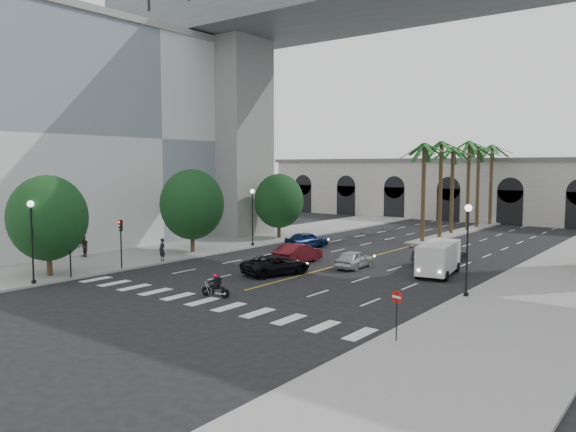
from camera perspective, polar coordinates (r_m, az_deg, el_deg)
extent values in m
plane|color=black|center=(32.81, -6.78, -8.13)|extent=(140.00, 140.00, 0.00)
cube|color=gray|center=(53.67, -7.23, -2.85)|extent=(8.00, 100.00, 0.15)
cube|color=gray|center=(39.36, 26.05, -6.27)|extent=(8.00, 100.00, 0.15)
cube|color=gray|center=(65.31, 17.01, -1.58)|extent=(2.00, 24.00, 0.20)
cube|color=silver|center=(60.40, -17.61, 7.28)|extent=(16.00, 32.00, 20.00)
cube|color=gray|center=(61.69, -17.88, 16.88)|extent=(16.50, 32.50, 0.60)
cube|color=silver|center=(81.14, 21.22, 2.33)|extent=(70.00, 10.00, 8.00)
cube|color=slate|center=(81.07, 21.32, 5.33)|extent=(71.00, 10.50, 0.50)
cube|color=gray|center=(60.71, -5.07, 7.87)|extent=(5.00, 6.00, 20.80)
cylinder|color=#47331E|center=(55.66, 13.58, 2.17)|extent=(0.40, 0.40, 9.50)
cylinder|color=#47331E|center=(59.30, 15.22, 2.45)|extent=(0.40, 0.40, 9.80)
cylinder|color=#47331E|center=(63.14, 16.32, 2.35)|extent=(0.40, 0.40, 9.30)
cylinder|color=#47331E|center=(66.76, 17.83, 2.80)|extent=(0.40, 0.40, 10.10)
cylinder|color=#47331E|center=(70.64, 18.71, 2.69)|extent=(0.40, 0.40, 9.60)
cylinder|color=#47331E|center=(74.34, 19.91, 2.88)|extent=(0.40, 0.40, 9.90)
cylinder|color=#382616|center=(40.96, -23.08, -4.17)|extent=(0.36, 0.36, 2.34)
ellipsoid|color=black|center=(40.61, -23.22, -0.19)|extent=(5.20, 5.20, 5.72)
cylinder|color=#382616|center=(48.63, -9.68, -2.35)|extent=(0.36, 0.36, 2.45)
ellipsoid|color=black|center=(48.34, -9.73, 1.17)|extent=(5.44, 5.44, 5.98)
cylinder|color=#382616|center=(57.46, -0.92, -1.21)|extent=(0.36, 0.36, 2.27)
ellipsoid|color=black|center=(57.22, -0.93, 1.54)|extent=(5.04, 5.04, 5.54)
cylinder|color=black|center=(38.80, -24.42, -6.21)|extent=(0.28, 0.28, 0.36)
cylinder|color=black|center=(38.41, -24.55, -2.67)|extent=(0.11, 0.11, 5.00)
sphere|color=white|center=(38.17, -24.69, 1.13)|extent=(0.40, 0.40, 0.40)
cylinder|color=black|center=(51.97, -3.61, -2.96)|extent=(0.28, 0.28, 0.36)
cylinder|color=black|center=(51.68, -3.63, -0.31)|extent=(0.11, 0.11, 5.00)
sphere|color=white|center=(51.50, -3.65, 2.52)|extent=(0.40, 0.40, 0.40)
cylinder|color=black|center=(33.61, 17.62, -7.70)|extent=(0.28, 0.28, 0.36)
cylinder|color=black|center=(33.16, 17.74, -3.62)|extent=(0.11, 0.11, 5.00)
sphere|color=white|center=(32.88, 17.86, 0.78)|extent=(0.40, 0.40, 0.40)
cylinder|color=black|center=(39.67, -21.25, -3.55)|extent=(0.10, 0.10, 3.50)
cube|color=black|center=(39.48, -21.33, -1.40)|extent=(0.25, 0.18, 0.80)
cylinder|color=black|center=(41.88, -16.59, -2.97)|extent=(0.10, 0.10, 3.50)
cube|color=black|center=(41.70, -16.64, -0.93)|extent=(0.25, 0.18, 0.80)
cylinder|color=black|center=(33.04, -8.32, -7.56)|extent=(0.56, 0.18, 0.55)
cylinder|color=black|center=(32.30, -6.40, -7.83)|extent=(0.56, 0.18, 0.55)
cube|color=silver|center=(32.62, -7.31, -7.58)|extent=(0.41, 0.31, 0.24)
cube|color=black|center=(32.64, -7.51, -7.11)|extent=(0.53, 0.28, 0.18)
cube|color=black|center=(32.42, -6.91, -7.26)|extent=(0.44, 0.29, 0.11)
cylinder|color=black|center=(32.81, -8.05, -6.70)|extent=(0.11, 0.50, 0.03)
cube|color=black|center=(32.47, -7.22, -6.61)|extent=(0.29, 0.38, 0.48)
cube|color=black|center=(32.37, -7.01, -6.56)|extent=(0.17, 0.29, 0.35)
sphere|color=red|center=(32.48, -7.42, -6.05)|extent=(0.24, 0.24, 0.24)
imported|color=#B6B6BB|center=(41.57, 6.73, -4.37)|extent=(1.78, 3.96, 1.32)
imported|color=#511017|center=(43.24, 1.01, -3.81)|extent=(1.76, 4.74, 1.55)
imported|color=black|center=(38.84, -1.21, -4.98)|extent=(3.75, 5.37, 1.36)
imported|color=#57585B|center=(44.85, 15.12, -3.68)|extent=(3.23, 5.60, 1.53)
imported|color=#10224D|center=(51.29, 1.90, -2.43)|extent=(2.64, 4.61, 1.48)
cube|color=silver|center=(39.89, 15.04, -4.04)|extent=(2.78, 5.50, 1.94)
cube|color=black|center=(37.46, 14.21, -4.23)|extent=(1.81, 0.53, 0.83)
cylinder|color=black|center=(38.49, 13.05, -5.72)|extent=(0.38, 0.72, 0.68)
cylinder|color=black|center=(38.08, 15.76, -5.90)|extent=(0.38, 0.72, 0.68)
cylinder|color=black|center=(42.02, 14.33, -4.84)|extent=(0.38, 0.72, 0.68)
cylinder|color=black|center=(41.64, 16.81, -4.99)|extent=(0.38, 0.72, 0.68)
imported|color=black|center=(44.52, -12.67, -3.35)|extent=(0.67, 0.47, 1.75)
imported|color=black|center=(48.08, -20.06, -2.89)|extent=(0.97, 0.81, 1.79)
cylinder|color=black|center=(24.38, 10.96, -10.13)|extent=(0.05, 0.05, 2.26)
cylinder|color=#9F140B|center=(24.16, 11.00, -8.08)|extent=(0.56, 0.16, 0.57)
cube|color=silver|center=(24.16, 11.00, -8.08)|extent=(0.43, 0.12, 0.09)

